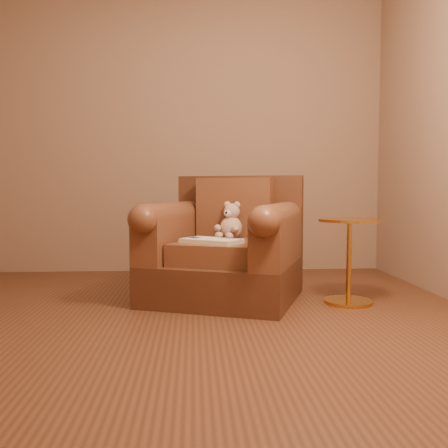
{
  "coord_description": "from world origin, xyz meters",
  "views": [
    {
      "loc": [
        0.13,
        -2.97,
        0.81
      ],
      "look_at": [
        0.35,
        0.6,
        0.56
      ],
      "focal_mm": 40.0,
      "sensor_mm": 36.0,
      "label": 1
    }
  ],
  "objects": [
    {
      "name": "guidebook",
      "position": [
        0.25,
        0.48,
        0.45
      ],
      "size": [
        0.46,
        0.42,
        0.03
      ],
      "rotation": [
        0.0,
        0.0,
        -0.61
      ],
      "color": "beige",
      "rests_on": "armchair"
    },
    {
      "name": "armchair",
      "position": [
        0.36,
        0.7,
        0.36
      ],
      "size": [
        1.3,
        1.27,
        0.92
      ],
      "rotation": [
        0.0,
        0.0,
        -0.36
      ],
      "color": "#4D2B19",
      "rests_on": "floor"
    },
    {
      "name": "side_table",
      "position": [
        1.23,
        0.47,
        0.33
      ],
      "size": [
        0.43,
        0.43,
        0.6
      ],
      "color": "gold",
      "rests_on": "floor"
    },
    {
      "name": "teddy_bear",
      "position": [
        0.4,
        0.77,
        0.55
      ],
      "size": [
        0.21,
        0.24,
        0.29
      ],
      "rotation": [
        0.0,
        0.0,
        -0.62
      ],
      "color": "tan",
      "rests_on": "armchair"
    },
    {
      "name": "room",
      "position": [
        0.0,
        0.0,
        1.71
      ],
      "size": [
        4.02,
        4.02,
        2.71
      ],
      "color": "#93735A",
      "rests_on": "ground"
    },
    {
      "name": "floor",
      "position": [
        0.0,
        0.0,
        0.0
      ],
      "size": [
        4.0,
        4.0,
        0.0
      ],
      "primitive_type": "plane",
      "color": "brown",
      "rests_on": "ground"
    }
  ]
}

